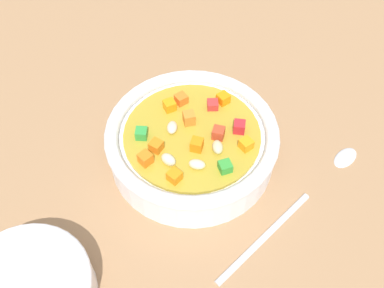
% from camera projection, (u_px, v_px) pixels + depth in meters
% --- Properties ---
extents(ground_plane, '(1.40, 1.40, 0.02)m').
position_uv_depth(ground_plane, '(192.00, 161.00, 0.53)').
color(ground_plane, '#9E754F').
extents(soup_bowl_main, '(0.20, 0.20, 0.06)m').
position_uv_depth(soup_bowl_main, '(192.00, 142.00, 0.50)').
color(soup_bowl_main, white).
rests_on(soup_bowl_main, ground_plane).
extents(spoon, '(0.07, 0.23, 0.01)m').
position_uv_depth(spoon, '(304.00, 198.00, 0.48)').
color(spoon, silver).
rests_on(spoon, ground_plane).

